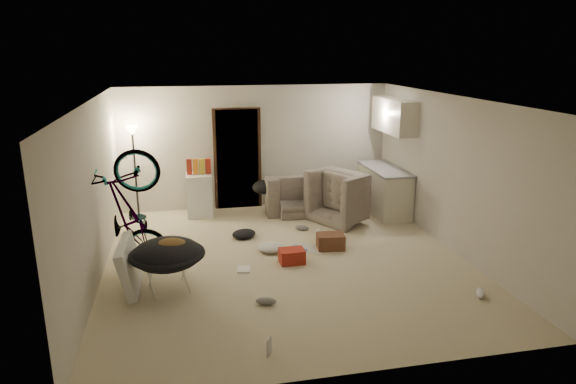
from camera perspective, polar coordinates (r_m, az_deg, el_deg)
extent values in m
cube|color=beige|center=(8.13, -0.22, -7.65)|extent=(5.50, 6.00, 0.02)
cube|color=white|center=(7.50, -0.24, 10.33)|extent=(5.50, 6.00, 0.02)
cube|color=beige|center=(10.61, -3.55, 5.01)|extent=(5.50, 0.02, 2.50)
cube|color=beige|center=(4.96, 6.93, -7.70)|extent=(5.50, 0.02, 2.50)
cube|color=beige|center=(7.67, -20.86, -0.17)|extent=(0.02, 6.00, 2.50)
cube|color=beige|center=(8.69, 17.90, 1.88)|extent=(0.02, 6.00, 2.50)
cube|color=black|center=(10.57, -5.64, 3.65)|extent=(0.85, 0.10, 2.04)
cube|color=#331E12|center=(10.54, -5.62, 3.62)|extent=(0.97, 0.04, 2.10)
cylinder|color=black|center=(10.49, -16.21, -2.68)|extent=(0.28, 0.28, 0.03)
cylinder|color=black|center=(10.27, -16.57, 1.74)|extent=(0.04, 0.04, 1.70)
cone|color=#FFE0A5|center=(10.11, -16.95, 6.53)|extent=(0.24, 0.24, 0.18)
cube|color=beige|center=(10.48, 10.62, 0.09)|extent=(0.60, 1.50, 0.88)
cube|color=gray|center=(10.37, 10.75, 2.54)|extent=(0.64, 1.54, 0.04)
cube|color=beige|center=(10.24, 11.73, 8.30)|extent=(0.38, 1.40, 0.65)
imported|color=#323933|center=(10.51, 2.71, -0.47)|extent=(2.00, 0.80, 0.58)
imported|color=#323933|center=(10.03, 6.88, -0.93)|extent=(1.39, 1.44, 0.72)
imported|color=black|center=(7.92, -16.95, -5.02)|extent=(1.98, 1.03, 1.10)
imported|color=maroon|center=(5.79, -2.34, -17.92)|extent=(0.26, 0.24, 0.02)
cube|color=white|center=(10.25, -9.80, -0.34)|extent=(0.51, 0.51, 0.84)
cube|color=maroon|center=(10.10, -10.92, 2.77)|extent=(0.10, 0.08, 0.30)
cube|color=orange|center=(10.11, -10.24, 2.80)|extent=(0.11, 0.08, 0.30)
cube|color=gold|center=(10.11, -9.56, 2.84)|extent=(0.11, 0.09, 0.30)
cube|color=maroon|center=(10.11, -8.88, 2.88)|extent=(0.11, 0.08, 0.30)
cylinder|color=silver|center=(7.28, -13.14, -8.85)|extent=(0.68, 0.68, 0.48)
ellipsoid|color=black|center=(7.17, -13.28, -6.73)|extent=(0.95, 0.95, 0.40)
torus|color=black|center=(7.17, -13.28, -6.73)|extent=(1.02, 1.02, 0.07)
ellipsoid|color=brown|center=(7.10, -12.94, -5.98)|extent=(0.51, 0.43, 0.22)
ellipsoid|color=black|center=(10.25, -2.42, 0.57)|extent=(0.62, 0.54, 0.28)
cube|color=silver|center=(7.45, -17.19, -7.78)|extent=(0.29, 1.02, 0.68)
cube|color=brown|center=(8.56, 4.75, -5.49)|extent=(0.47, 0.36, 0.25)
cube|color=maroon|center=(7.99, 0.43, -7.14)|extent=(0.39, 0.29, 0.22)
cylinder|color=beige|center=(8.91, 3.60, -4.85)|extent=(0.18, 0.18, 0.18)
cone|color=beige|center=(8.86, 3.61, -4.07)|extent=(0.10, 0.10, 0.08)
cube|color=#BAB6AC|center=(8.58, 2.37, -6.27)|extent=(0.65, 0.60, 0.01)
cube|color=#2F58AC|center=(8.50, 0.96, -6.40)|extent=(0.32, 0.35, 0.03)
cube|color=silver|center=(7.81, -4.94, -8.56)|extent=(0.22, 0.27, 0.02)
ellipsoid|color=#2F58AC|center=(10.57, 0.39, -1.68)|extent=(0.32, 0.24, 0.11)
ellipsoid|color=slate|center=(9.39, 1.57, -4.01)|extent=(0.27, 0.21, 0.09)
ellipsoid|color=slate|center=(6.80, -2.46, -12.01)|extent=(0.29, 0.18, 0.10)
ellipsoid|color=white|center=(7.46, 20.58, -10.44)|extent=(0.23, 0.30, 0.10)
ellipsoid|color=black|center=(9.07, -4.93, -4.65)|extent=(0.57, 0.56, 0.13)
ellipsoid|color=silver|center=(8.44, -1.94, -6.17)|extent=(0.56, 0.53, 0.14)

